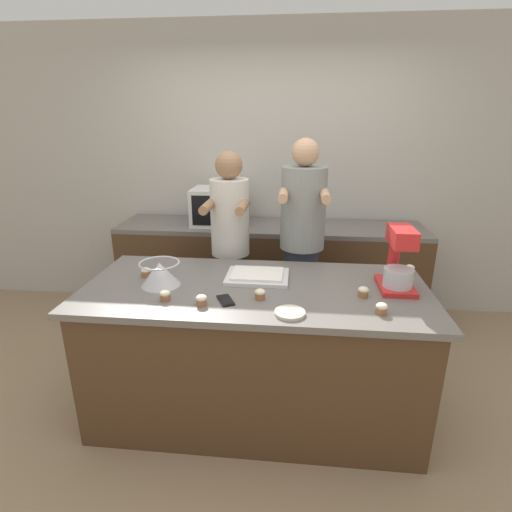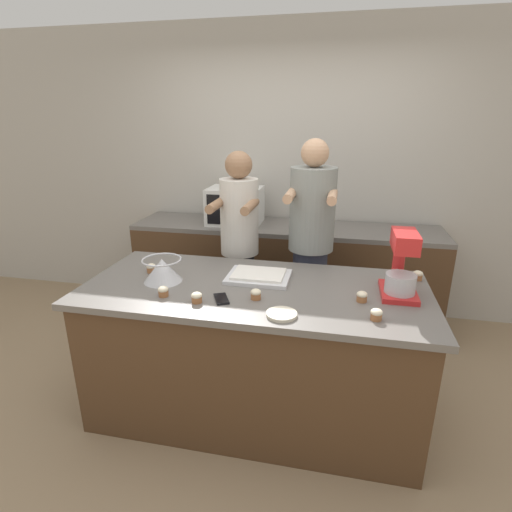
% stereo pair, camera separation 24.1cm
% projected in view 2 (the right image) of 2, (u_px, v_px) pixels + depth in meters
% --- Properties ---
extents(ground_plane, '(16.00, 16.00, 0.00)m').
position_uv_depth(ground_plane, '(255.00, 407.00, 2.72)').
color(ground_plane, '#937A5B').
extents(back_wall, '(10.00, 0.06, 2.70)m').
position_uv_depth(back_wall, '(291.00, 175.00, 3.84)').
color(back_wall, '#B2ADA3').
rests_on(back_wall, ground_plane).
extents(island_counter, '(2.09, 0.94, 0.90)m').
position_uv_depth(island_counter, '(254.00, 350.00, 2.57)').
color(island_counter, '#4C331E').
rests_on(island_counter, ground_plane).
extents(back_counter, '(2.80, 0.60, 0.93)m').
position_uv_depth(back_counter, '(284.00, 273.00, 3.81)').
color(back_counter, '#4C331E').
rests_on(back_counter, ground_plane).
extents(person_left, '(0.31, 0.49, 1.65)m').
position_uv_depth(person_left, '(240.00, 252.00, 3.11)').
color(person_left, '#232328').
rests_on(person_left, ground_plane).
extents(person_right, '(0.34, 0.51, 1.74)m').
position_uv_depth(person_right, '(310.00, 252.00, 2.99)').
color(person_right, '#33384C').
rests_on(person_right, ground_plane).
extents(stand_mixer, '(0.20, 0.30, 0.38)m').
position_uv_depth(stand_mixer, '(401.00, 268.00, 2.26)').
color(stand_mixer, red).
rests_on(stand_mixer, island_counter).
extents(mixing_bowl, '(0.25, 0.25, 0.15)m').
position_uv_depth(mixing_bowl, '(162.00, 269.00, 2.48)').
color(mixing_bowl, '#BCBCC1').
rests_on(mixing_bowl, island_counter).
extents(baking_tray, '(0.39, 0.30, 0.04)m').
position_uv_depth(baking_tray, '(259.00, 276.00, 2.54)').
color(baking_tray, silver).
rests_on(baking_tray, island_counter).
extents(microwave_oven, '(0.48, 0.39, 0.33)m').
position_uv_depth(microwave_oven, '(235.00, 206.00, 3.69)').
color(microwave_oven, silver).
rests_on(microwave_oven, back_counter).
extents(cell_phone, '(0.13, 0.16, 0.01)m').
position_uv_depth(cell_phone, '(221.00, 299.00, 2.25)').
color(cell_phone, black).
rests_on(cell_phone, island_counter).
extents(small_plate, '(0.16, 0.16, 0.02)m').
position_uv_depth(small_plate, '(282.00, 314.00, 2.06)').
color(small_plate, beige).
rests_on(small_plate, island_counter).
extents(cupcake_0, '(0.06, 0.06, 0.06)m').
position_uv_depth(cupcake_0, '(163.00, 291.00, 2.29)').
color(cupcake_0, '#9E6038').
rests_on(cupcake_0, island_counter).
extents(cupcake_1, '(0.06, 0.06, 0.06)m').
position_uv_depth(cupcake_1, '(418.00, 275.00, 2.52)').
color(cupcake_1, '#9E6038').
rests_on(cupcake_1, island_counter).
extents(cupcake_2, '(0.06, 0.06, 0.06)m').
position_uv_depth(cupcake_2, '(151.00, 268.00, 2.64)').
color(cupcake_2, '#9E6038').
rests_on(cupcake_2, island_counter).
extents(cupcake_3, '(0.06, 0.06, 0.06)m').
position_uv_depth(cupcake_3, '(256.00, 294.00, 2.25)').
color(cupcake_3, '#9E6038').
rests_on(cupcake_3, island_counter).
extents(cupcake_4, '(0.06, 0.06, 0.06)m').
position_uv_depth(cupcake_4, '(362.00, 296.00, 2.22)').
color(cupcake_4, '#9E6038').
rests_on(cupcake_4, island_counter).
extents(cupcake_5, '(0.06, 0.06, 0.06)m').
position_uv_depth(cupcake_5, '(376.00, 314.00, 2.02)').
color(cupcake_5, '#9E6038').
rests_on(cupcake_5, island_counter).
extents(cupcake_6, '(0.06, 0.06, 0.06)m').
position_uv_depth(cupcake_6, '(197.00, 297.00, 2.21)').
color(cupcake_6, '#9E6038').
rests_on(cupcake_6, island_counter).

